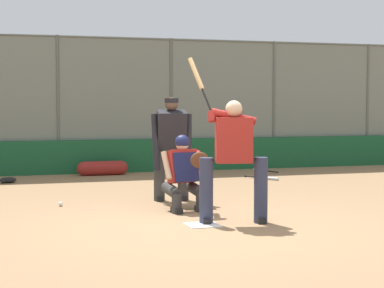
% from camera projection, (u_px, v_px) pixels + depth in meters
% --- Properties ---
extents(ground_plane, '(160.00, 160.00, 0.00)m').
position_uv_depth(ground_plane, '(203.00, 225.00, 8.74)').
color(ground_plane, '#93704C').
extents(home_plate_marker, '(0.43, 0.43, 0.01)m').
position_uv_depth(home_plate_marker, '(203.00, 225.00, 8.74)').
color(home_plate_marker, white).
rests_on(home_plate_marker, ground_plane).
extents(backstop_fence, '(19.35, 0.08, 3.28)m').
position_uv_depth(backstop_fence, '(116.00, 101.00, 15.50)').
color(backstop_fence, '#515651').
rests_on(backstop_fence, ground_plane).
extents(padding_wall, '(18.89, 0.18, 0.80)m').
position_uv_depth(padding_wall, '(117.00, 156.00, 15.49)').
color(padding_wall, '#19512D').
rests_on(padding_wall, ground_plane).
extents(bleachers_beyond, '(13.49, 3.05, 1.80)m').
position_uv_depth(bleachers_beyond, '(149.00, 141.00, 18.70)').
color(bleachers_beyond, slate).
rests_on(bleachers_beyond, ground_plane).
extents(batter_at_plate, '(0.98, 0.82, 2.32)m').
position_uv_depth(batter_at_plate, '(233.00, 156.00, 8.85)').
color(batter_at_plate, '#2D334C').
rests_on(batter_at_plate, ground_plane).
extents(catcher_behind_plate, '(0.66, 0.76, 1.18)m').
position_uv_depth(catcher_behind_plate, '(184.00, 172.00, 9.89)').
color(catcher_behind_plate, '#333333').
rests_on(catcher_behind_plate, ground_plane).
extents(umpire_home, '(0.71, 0.49, 1.76)m').
position_uv_depth(umpire_home, '(172.00, 145.00, 10.90)').
color(umpire_home, '#333333').
rests_on(umpire_home, ground_plane).
extents(spare_bat_near_backstop, '(0.34, 0.84, 0.07)m').
position_uv_depth(spare_bat_near_backstop, '(262.00, 170.00, 15.69)').
color(spare_bat_near_backstop, black).
rests_on(spare_bat_near_backstop, ground_plane).
extents(spare_bat_third_base_side, '(0.54, 0.74, 0.07)m').
position_uv_depth(spare_bat_third_base_side, '(266.00, 178.00, 14.06)').
color(spare_bat_third_base_side, black).
rests_on(spare_bat_third_base_side, ground_plane).
extents(fielding_glove_on_dirt, '(0.34, 0.26, 0.12)m').
position_uv_depth(fielding_glove_on_dirt, '(8.00, 180.00, 13.44)').
color(fielding_glove_on_dirt, black).
rests_on(fielding_glove_on_dirt, ground_plane).
extents(baseball_loose, '(0.07, 0.07, 0.07)m').
position_uv_depth(baseball_loose, '(61.00, 204.00, 10.37)').
color(baseball_loose, white).
rests_on(baseball_loose, ground_plane).
extents(equipment_bag_dugout_side, '(1.19, 0.33, 0.33)m').
position_uv_depth(equipment_bag_dugout_side, '(102.00, 168.00, 14.91)').
color(equipment_bag_dugout_side, maroon).
rests_on(equipment_bag_dugout_side, ground_plane).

